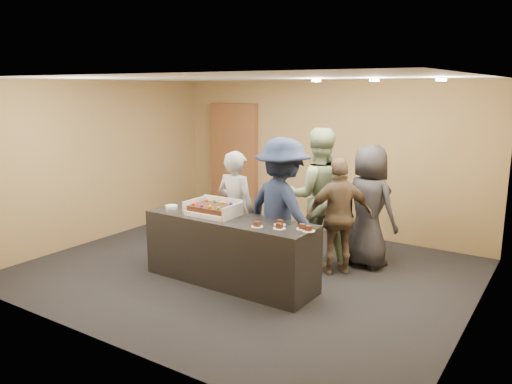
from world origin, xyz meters
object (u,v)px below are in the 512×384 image
cake_box (214,211)px  person_server_grey (236,210)px  person_dark_suit (369,206)px  person_navy_man (282,211)px  sheet_cake (213,208)px  storage_cabinet (234,161)px  plate_stack (172,207)px  serving_counter (230,250)px  person_sage_man (318,196)px  person_brown_extra (339,216)px

cake_box → person_server_grey: person_server_grey is taller
person_server_grey → person_dark_suit: size_ratio=0.96×
cake_box → person_navy_man: person_navy_man is taller
sheet_cake → person_server_grey: 0.53m
storage_cabinet → person_navy_man: 3.52m
plate_stack → person_navy_man: 1.62m
serving_counter → person_sage_man: bearing=67.7°
plate_stack → person_sage_man: (1.60, 1.41, 0.09)m
serving_counter → person_navy_man: 0.88m
storage_cabinet → plate_stack: (0.99, -2.91, -0.22)m
person_sage_man → cake_box: bearing=21.2°
plate_stack → person_sage_man: 2.14m
storage_cabinet → person_dark_suit: size_ratio=1.27×
person_sage_man → person_navy_man: person_sage_man is taller
serving_counter → person_navy_man: bearing=40.5°
person_brown_extra → plate_stack: bearing=-14.0°
sheet_cake → person_navy_man: bearing=28.9°
serving_counter → person_dark_suit: person_dark_suit is taller
person_server_grey → person_brown_extra: 1.46m
cake_box → plate_stack: 0.73m
person_sage_man → person_navy_man: bearing=50.4°
sheet_cake → plate_stack: size_ratio=3.42×
sheet_cake → person_sage_man: 1.64m
person_server_grey → person_navy_man: 0.81m
sheet_cake → person_server_grey: size_ratio=0.34×
person_navy_man → person_brown_extra: bearing=-109.0°
person_sage_man → person_navy_man: size_ratio=1.03×
person_dark_suit → plate_stack: bearing=53.1°
serving_counter → person_server_grey: 0.70m
sheet_cake → person_brown_extra: size_ratio=0.35×
person_navy_man → person_brown_extra: person_navy_man is taller
person_navy_man → serving_counter: bearing=58.4°
person_navy_man → person_sage_man: bearing=-74.5°
serving_counter → sheet_cake: 0.61m
plate_stack → serving_counter: bearing=1.3°
serving_counter → person_navy_man: person_navy_man is taller
person_server_grey → person_brown_extra: size_ratio=1.04×
sheet_cake → person_server_grey: bearing=88.2°
person_dark_suit → sheet_cake: bearing=63.5°
person_server_grey → person_navy_man: person_navy_man is taller
person_server_grey → person_navy_man: bearing=178.0°
person_navy_man → person_dark_suit: person_navy_man is taller
storage_cabinet → person_sage_man: size_ratio=1.13×
storage_cabinet → plate_stack: bearing=-71.2°
sheet_cake → plate_stack: 0.73m
serving_counter → person_navy_man: size_ratio=1.23×
person_navy_man → person_brown_extra: 0.87m
plate_stack → person_dark_suit: bearing=35.9°
storage_cabinet → person_brown_extra: bearing=-29.9°
person_sage_man → person_brown_extra: 0.57m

